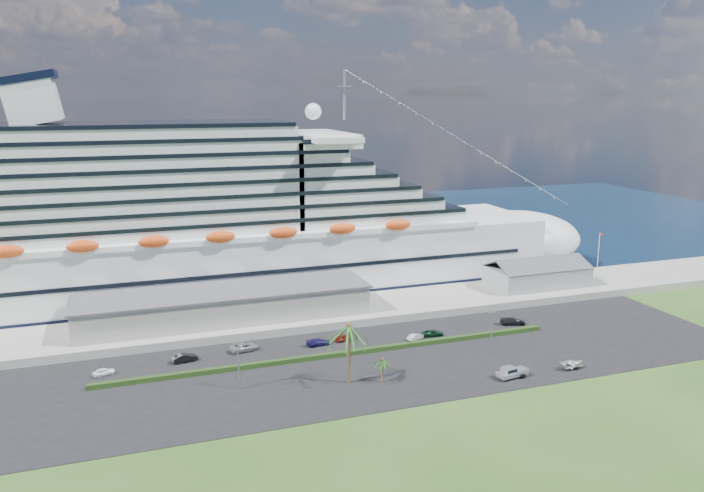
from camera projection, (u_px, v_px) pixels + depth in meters
name	position (u px, v px, depth m)	size (l,w,h in m)	color
ground	(412.00, 385.00, 116.28)	(420.00, 420.00, 0.00)	#254C19
asphalt_lot	(387.00, 361.00, 126.38)	(140.00, 38.00, 0.12)	black
wharf	(338.00, 311.00, 152.85)	(240.00, 20.00, 1.80)	gray
water	(255.00, 237.00, 235.77)	(420.00, 160.00, 0.02)	#0A1F30
cruise_ship	(220.00, 228.00, 164.40)	(191.00, 38.00, 54.00)	silver
terminal_building	(224.00, 304.00, 143.75)	(61.00, 15.00, 6.30)	gray
port_shed	(537.00, 275.00, 169.16)	(24.00, 12.31, 7.37)	gray
flagpole	(598.00, 254.00, 174.24)	(1.08, 0.16, 12.00)	silver
hedge	(338.00, 354.00, 128.24)	(88.00, 1.10, 0.90)	black
lamp_post_left	(238.00, 359.00, 113.28)	(1.60, 0.35, 8.27)	gray
lamp_post_right	(492.00, 327.00, 129.04)	(1.60, 0.35, 8.27)	gray
palm_tall	(349.00, 332.00, 114.67)	(8.82, 8.82, 11.13)	#47301E
palm_short	(382.00, 362.00, 116.30)	(3.53, 3.53, 4.56)	#47301E
parked_car_0	(104.00, 372.00, 119.69)	(1.55, 3.86, 1.32)	white
parked_car_1	(185.00, 358.00, 125.65)	(1.64, 4.71, 1.55)	black
parked_car_2	(244.00, 347.00, 130.96)	(2.57, 5.57, 1.55)	#92949A
parked_car_3	(318.00, 342.00, 133.85)	(1.93, 4.75, 1.38)	#181549
parked_car_4	(344.00, 337.00, 136.48)	(1.59, 3.95, 1.35)	maroon
parked_car_5	(415.00, 337.00, 136.95)	(1.31, 3.76, 1.24)	silver
parked_car_6	(433.00, 333.00, 139.08)	(2.02, 4.38, 1.22)	black
parked_car_7	(513.00, 321.00, 145.85)	(2.18, 5.36, 1.55)	black
pickup_truck	(512.00, 372.00, 118.52)	(5.89, 2.89, 1.99)	black
boat_trailer	(572.00, 363.00, 122.47)	(5.37, 3.68, 1.52)	gray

